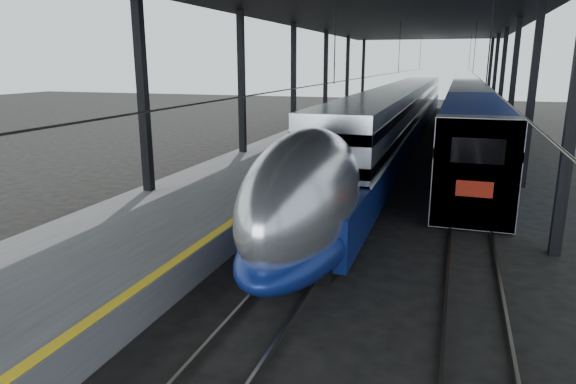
% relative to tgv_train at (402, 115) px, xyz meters
% --- Properties ---
extents(ground, '(160.00, 160.00, 0.00)m').
position_rel_tgv_train_xyz_m(ground, '(-2.00, -28.95, -2.07)').
color(ground, black).
rests_on(ground, ground).
extents(platform, '(6.00, 80.00, 1.00)m').
position_rel_tgv_train_xyz_m(platform, '(-5.50, -8.95, -1.57)').
color(platform, '#4C4C4F').
rests_on(platform, ground).
extents(yellow_strip, '(0.30, 80.00, 0.01)m').
position_rel_tgv_train_xyz_m(yellow_strip, '(-2.70, -8.95, -1.06)').
color(yellow_strip, yellow).
rests_on(yellow_strip, platform).
extents(rails, '(6.52, 80.00, 0.16)m').
position_rel_tgv_train_xyz_m(rails, '(2.50, -8.95, -1.99)').
color(rails, slate).
rests_on(rails, ground).
extents(canopy, '(18.00, 75.00, 9.47)m').
position_rel_tgv_train_xyz_m(canopy, '(-0.10, -8.95, 7.05)').
color(canopy, black).
rests_on(canopy, ground).
extents(tgv_train, '(3.09, 65.20, 4.42)m').
position_rel_tgv_train_xyz_m(tgv_train, '(0.00, 0.00, 0.00)').
color(tgv_train, silver).
rests_on(tgv_train, ground).
extents(second_train, '(3.09, 56.05, 4.26)m').
position_rel_tgv_train_xyz_m(second_train, '(5.00, 4.85, 0.09)').
color(second_train, navy).
rests_on(second_train, ground).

